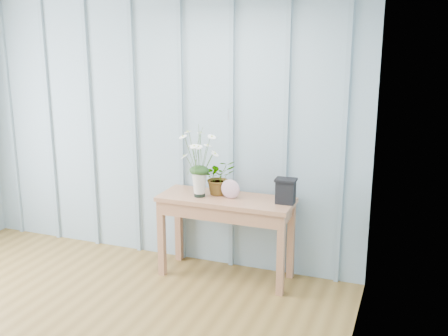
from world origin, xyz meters
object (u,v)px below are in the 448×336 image
at_px(sideboard, 226,210).
at_px(daisy_vase, 199,154).
at_px(felt_disc_vessel, 230,189).
at_px(carved_box, 286,191).

height_order(sideboard, daisy_vase, daisy_vase).
bearing_deg(felt_disc_vessel, daisy_vase, -170.91).
distance_m(daisy_vase, felt_disc_vessel, 0.41).
bearing_deg(felt_disc_vessel, carved_box, 6.16).
xyz_separation_m(felt_disc_vessel, carved_box, (0.48, 0.04, 0.02)).
relative_size(daisy_vase, carved_box, 2.83).
xyz_separation_m(sideboard, daisy_vase, (-0.23, -0.06, 0.50)).
xyz_separation_m(daisy_vase, felt_disc_vessel, (0.28, 0.04, -0.30)).
distance_m(felt_disc_vessel, carved_box, 0.48).
xyz_separation_m(sideboard, carved_box, (0.53, 0.02, 0.23)).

